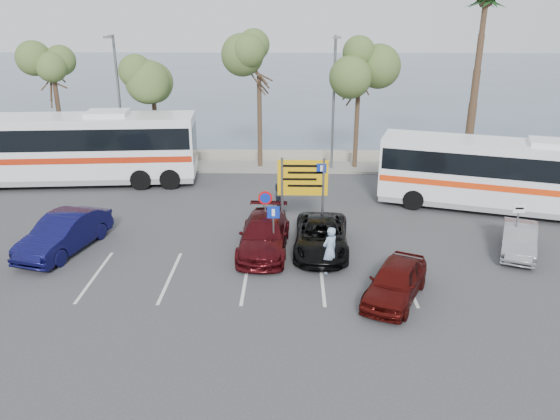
{
  "coord_description": "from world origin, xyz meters",
  "views": [
    {
      "loc": [
        0.53,
        -19.52,
        9.72
      ],
      "look_at": [
        0.01,
        3.0,
        1.27
      ],
      "focal_mm": 35.0,
      "sensor_mm": 36.0,
      "label": 1
    }
  ],
  "objects_px": {
    "coach_bus_left": "(75,151)",
    "car_blue": "(64,233)",
    "direction_sign": "(303,184)",
    "street_lamp_left": "(119,96)",
    "pedestrian_far": "(281,192)",
    "car_silver_b": "(519,239)",
    "coach_bus_right": "(506,178)",
    "suv_black": "(321,236)",
    "pedestrian_near": "(330,250)",
    "car_maroon": "(264,235)",
    "street_lamp_right": "(334,97)",
    "car_red": "(395,281)"
  },
  "relations": [
    {
      "from": "car_maroon",
      "to": "car_silver_b",
      "type": "height_order",
      "value": "car_maroon"
    },
    {
      "from": "street_lamp_right",
      "to": "car_red",
      "type": "distance_m",
      "value": 16.48
    },
    {
      "from": "coach_bus_left",
      "to": "street_lamp_right",
      "type": "bearing_deg",
      "value": 11.49
    },
    {
      "from": "car_blue",
      "to": "street_lamp_right",
      "type": "bearing_deg",
      "value": 60.1
    },
    {
      "from": "suv_black",
      "to": "coach_bus_left",
      "type": "bearing_deg",
      "value": 149.65
    },
    {
      "from": "street_lamp_left",
      "to": "street_lamp_right",
      "type": "distance_m",
      "value": 13.0
    },
    {
      "from": "car_maroon",
      "to": "suv_black",
      "type": "bearing_deg",
      "value": 2.54
    },
    {
      "from": "direction_sign",
      "to": "pedestrian_far",
      "type": "relative_size",
      "value": 1.97
    },
    {
      "from": "coach_bus_left",
      "to": "street_lamp_left",
      "type": "bearing_deg",
      "value": 58.49
    },
    {
      "from": "car_red",
      "to": "pedestrian_near",
      "type": "relative_size",
      "value": 2.1
    },
    {
      "from": "street_lamp_left",
      "to": "car_silver_b",
      "type": "xyz_separation_m",
      "value": [
        20.0,
        -12.02,
        -3.98
      ]
    },
    {
      "from": "car_blue",
      "to": "pedestrian_far",
      "type": "relative_size",
      "value": 2.62
    },
    {
      "from": "car_blue",
      "to": "car_silver_b",
      "type": "xyz_separation_m",
      "value": [
        19.0,
        0.2,
        -0.17
      ]
    },
    {
      "from": "street_lamp_left",
      "to": "car_blue",
      "type": "distance_m",
      "value": 12.84
    },
    {
      "from": "car_blue",
      "to": "car_maroon",
      "type": "bearing_deg",
      "value": 15.94
    },
    {
      "from": "car_silver_b",
      "to": "direction_sign",
      "type": "bearing_deg",
      "value": -169.65
    },
    {
      "from": "pedestrian_far",
      "to": "street_lamp_right",
      "type": "bearing_deg",
      "value": -45.22
    },
    {
      "from": "car_blue",
      "to": "car_maroon",
      "type": "xyz_separation_m",
      "value": [
        8.38,
        0.2,
        -0.08
      ]
    },
    {
      "from": "coach_bus_right",
      "to": "suv_black",
      "type": "height_order",
      "value": "coach_bus_right"
    },
    {
      "from": "coach_bus_left",
      "to": "car_blue",
      "type": "height_order",
      "value": "coach_bus_left"
    },
    {
      "from": "car_maroon",
      "to": "suv_black",
      "type": "height_order",
      "value": "car_maroon"
    },
    {
      "from": "direction_sign",
      "to": "car_silver_b",
      "type": "distance_m",
      "value": 9.33
    },
    {
      "from": "car_silver_b",
      "to": "coach_bus_left",
      "type": "bearing_deg",
      "value": 178.65
    },
    {
      "from": "car_blue",
      "to": "suv_black",
      "type": "relative_size",
      "value": 1.0
    },
    {
      "from": "coach_bus_left",
      "to": "car_red",
      "type": "bearing_deg",
      "value": -38.92
    },
    {
      "from": "street_lamp_left",
      "to": "car_red",
      "type": "height_order",
      "value": "street_lamp_left"
    },
    {
      "from": "pedestrian_near",
      "to": "suv_black",
      "type": "bearing_deg",
      "value": -123.56
    },
    {
      "from": "pedestrian_near",
      "to": "pedestrian_far",
      "type": "distance_m",
      "value": 7.27
    },
    {
      "from": "direction_sign",
      "to": "car_blue",
      "type": "height_order",
      "value": "direction_sign"
    },
    {
      "from": "suv_black",
      "to": "street_lamp_left",
      "type": "bearing_deg",
      "value": 137.51
    },
    {
      "from": "car_blue",
      "to": "car_maroon",
      "type": "distance_m",
      "value": 8.38
    },
    {
      "from": "car_blue",
      "to": "pedestrian_far",
      "type": "bearing_deg",
      "value": 44.6
    },
    {
      "from": "direction_sign",
      "to": "car_blue",
      "type": "relative_size",
      "value": 0.75
    },
    {
      "from": "coach_bus_right",
      "to": "suv_black",
      "type": "relative_size",
      "value": 2.59
    },
    {
      "from": "coach_bus_right",
      "to": "car_red",
      "type": "bearing_deg",
      "value": -127.69
    },
    {
      "from": "car_silver_b",
      "to": "pedestrian_near",
      "type": "distance_m",
      "value": 8.25
    },
    {
      "from": "pedestrian_near",
      "to": "car_maroon",
      "type": "bearing_deg",
      "value": -77.1
    },
    {
      "from": "street_lamp_left",
      "to": "pedestrian_far",
      "type": "height_order",
      "value": "street_lamp_left"
    },
    {
      "from": "street_lamp_left",
      "to": "car_silver_b",
      "type": "relative_size",
      "value": 2.15
    },
    {
      "from": "direction_sign",
      "to": "street_lamp_left",
      "type": "bearing_deg",
      "value": 136.83
    },
    {
      "from": "street_lamp_left",
      "to": "car_blue",
      "type": "relative_size",
      "value": 1.67
    },
    {
      "from": "street_lamp_left",
      "to": "pedestrian_far",
      "type": "bearing_deg",
      "value": -35.07
    },
    {
      "from": "suv_black",
      "to": "car_silver_b",
      "type": "xyz_separation_m",
      "value": [
        8.22,
        0.0,
        -0.05
      ]
    },
    {
      "from": "street_lamp_left",
      "to": "coach_bus_right",
      "type": "xyz_separation_m",
      "value": [
        21.09,
        -7.02,
        -2.84
      ]
    },
    {
      "from": "coach_bus_left",
      "to": "suv_black",
      "type": "height_order",
      "value": "coach_bus_left"
    },
    {
      "from": "suv_black",
      "to": "pedestrian_near",
      "type": "xyz_separation_m",
      "value": [
        0.22,
        -1.99,
        0.28
      ]
    },
    {
      "from": "street_lamp_left",
      "to": "car_red",
      "type": "relative_size",
      "value": 2.01
    },
    {
      "from": "street_lamp_right",
      "to": "car_red",
      "type": "relative_size",
      "value": 2.01
    },
    {
      "from": "coach_bus_right",
      "to": "pedestrian_far",
      "type": "relative_size",
      "value": 6.77
    },
    {
      "from": "coach_bus_left",
      "to": "direction_sign",
      "type": "bearing_deg",
      "value": -29.6
    }
  ]
}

